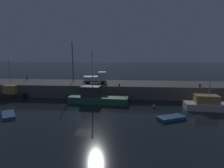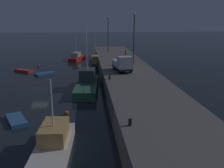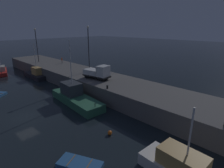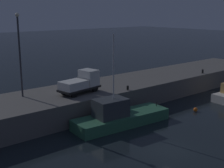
{
  "view_description": "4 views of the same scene",
  "coord_description": "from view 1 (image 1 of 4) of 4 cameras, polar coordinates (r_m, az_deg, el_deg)",
  "views": [
    {
      "loc": [
        6.23,
        -24.82,
        9.3
      ],
      "look_at": [
        3.18,
        14.18,
        2.49
      ],
      "focal_mm": 28.55,
      "sensor_mm": 36.0,
      "label": 1
    },
    {
      "loc": [
        39.57,
        7.67,
        11.1
      ],
      "look_at": [
        6.11,
        11.05,
        2.27
      ],
      "focal_mm": 40.82,
      "sensor_mm": 36.0,
      "label": 2
    },
    {
      "loc": [
        23.78,
        -7.37,
        11.78
      ],
      "look_at": [
        3.01,
        13.81,
        2.3
      ],
      "focal_mm": 28.86,
      "sensor_mm": 36.0,
      "label": 3
    },
    {
      "loc": [
        -20.25,
        -16.39,
        12.18
      ],
      "look_at": [
        5.48,
        14.48,
        2.67
      ],
      "focal_mm": 49.95,
      "sensor_mm": 36.0,
      "label": 4
    }
  ],
  "objects": [
    {
      "name": "ground_plane",
      "position": [
        27.23,
        -9.19,
        -10.23
      ],
      "size": [
        320.0,
        320.0,
        0.0
      ],
      "primitive_type": "plane",
      "color": "black"
    },
    {
      "name": "pier_quay",
      "position": [
        40.65,
        -4.44,
        -1.45
      ],
      "size": [
        72.76,
        8.73,
        2.68
      ],
      "color": "#5B5956",
      "rests_on": "ground"
    },
    {
      "name": "fishing_trawler_red",
      "position": [
        33.95,
        -4.98,
        -4.25
      ],
      "size": [
        11.33,
        4.12,
        9.93
      ],
      "color": "#2D6647",
      "rests_on": "ground"
    },
    {
      "name": "fishing_boat_blue",
      "position": [
        43.03,
        -30.35,
        -2.8
      ],
      "size": [
        7.97,
        2.47,
        8.06
      ],
      "color": "#232328",
      "rests_on": "ground"
    },
    {
      "name": "fishing_boat_white",
      "position": [
        33.85,
        29.14,
        -5.75
      ],
      "size": [
        9.11,
        3.23,
        6.41
      ],
      "color": "silver",
      "rests_on": "ground"
    },
    {
      "name": "rowboat_white_mid",
      "position": [
        27.09,
        18.42,
        -10.24
      ],
      "size": [
        4.26,
        3.18,
        0.48
      ],
      "color": "#2D6099",
      "rests_on": "ground"
    },
    {
      "name": "dinghy_red_small",
      "position": [
        31.11,
        -30.24,
        -8.52
      ],
      "size": [
        3.56,
        4.03,
        0.44
      ],
      "color": "#2D6099",
      "rests_on": "ground"
    },
    {
      "name": "mooring_buoy_mid",
      "position": [
        31.7,
        13.29,
        -6.98
      ],
      "size": [
        0.51,
        0.51,
        0.51
      ],
      "primitive_type": "sphere",
      "color": "orange",
      "rests_on": "ground"
    },
    {
      "name": "lamp_post_east",
      "position": [
        42.97,
        -12.53,
        7.92
      ],
      "size": [
        0.44,
        0.44,
        9.28
      ],
      "color": "#38383D",
      "rests_on": "pier_quay"
    },
    {
      "name": "utility_truck",
      "position": [
        39.11,
        -4.99,
        1.89
      ],
      "size": [
        5.41,
        2.87,
        2.58
      ],
      "color": "black",
      "rests_on": "pier_quay"
    },
    {
      "name": "dockworker",
      "position": [
        48.32,
        -25.66,
        2.08
      ],
      "size": [
        0.39,
        0.39,
        1.56
      ],
      "color": "black",
      "rests_on": "pier_quay"
    },
    {
      "name": "bollard_west",
      "position": [
        39.24,
        26.35,
        -0.43
      ],
      "size": [
        0.28,
        0.28,
        0.61
      ],
      "primitive_type": "cylinder",
      "color": "black",
      "rests_on": "pier_quay"
    },
    {
      "name": "bollard_central",
      "position": [
        36.23,
        2.34,
        -0.25
      ],
      "size": [
        0.28,
        0.28,
        0.52
      ],
      "primitive_type": "cylinder",
      "color": "black",
      "rests_on": "pier_quay"
    }
  ]
}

